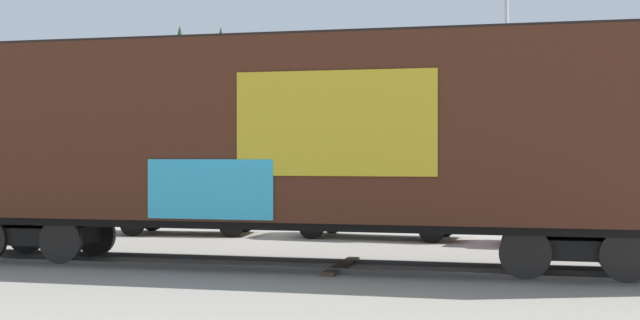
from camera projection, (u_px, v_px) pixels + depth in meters
ground_plane at (340, 268)px, 16.54m from camera, size 260.00×260.00×0.00m
track at (340, 266)px, 16.57m from camera, size 60.02×3.88×0.08m
freight_car at (288, 135)px, 16.80m from camera, size 16.59×3.55×4.62m
flagpole at (506, 54)px, 26.77m from camera, size 0.22×1.72×8.06m
hillside at (515, 124)px, 87.64m from camera, size 122.61×35.22×15.62m
parked_car_tan at (188, 205)px, 23.70m from camera, size 4.24×2.27×1.57m
parked_car_silver at (377, 206)px, 22.60m from camera, size 4.80×2.22×1.64m
parked_car_red at (593, 210)px, 20.52m from camera, size 4.74×2.08×1.74m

